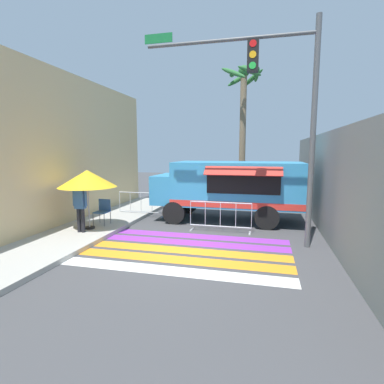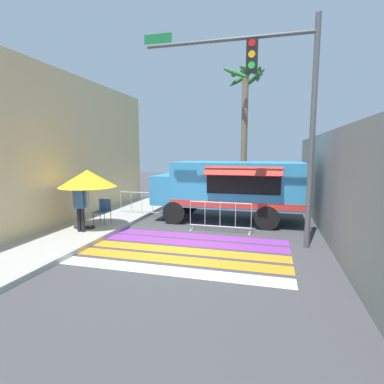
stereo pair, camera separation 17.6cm
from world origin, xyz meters
TOP-DOWN VIEW (x-y plane):
  - ground_plane at (0.00, 0.00)m, footprint 60.00×60.00m
  - sidewalk_left at (-4.82, 0.00)m, footprint 4.40×16.00m
  - building_left_facade at (-5.05, 0.00)m, footprint 0.25×16.00m
  - concrete_wall_right at (4.44, 3.00)m, footprint 0.20×16.00m
  - crosswalk_painted at (0.00, -0.24)m, footprint 6.40×3.60m
  - food_truck at (0.83, 3.87)m, footprint 5.95×2.83m
  - traffic_signal_pole at (2.65, 0.97)m, footprint 5.18×0.29m
  - patio_umbrella at (-3.62, 0.86)m, footprint 2.00×2.00m
  - folding_chair at (-3.49, 1.57)m, footprint 0.48×0.48m
  - vendor_person at (-3.62, 0.37)m, footprint 0.53×0.23m
  - barricade_front at (0.87, 2.06)m, footprint 2.22×0.44m
  - barricade_side at (-2.91, 3.76)m, footprint 2.08×0.44m
  - palm_tree at (1.08, 8.44)m, footprint 2.34×2.43m

SIDE VIEW (x-z plane):
  - ground_plane at x=0.00m, z-range 0.00..0.00m
  - crosswalk_painted at x=0.00m, z-range 0.00..0.01m
  - sidewalk_left at x=-4.82m, z-range 0.00..0.14m
  - barricade_side at x=-2.91m, z-range 0.00..1.08m
  - barricade_front at x=0.87m, z-range 0.00..1.08m
  - folding_chair at x=-3.49m, z-range 0.24..1.17m
  - vendor_person at x=-3.62m, z-range 0.27..2.00m
  - food_truck at x=0.83m, z-range 0.27..2.70m
  - concrete_wall_right at x=4.44m, z-range 0.00..3.51m
  - patio_umbrella at x=-3.62m, z-range 0.88..2.96m
  - building_left_facade at x=-5.05m, z-range 0.00..5.82m
  - traffic_signal_pole at x=2.65m, z-range 1.19..7.79m
  - palm_tree at x=1.08m, z-range 1.41..8.79m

